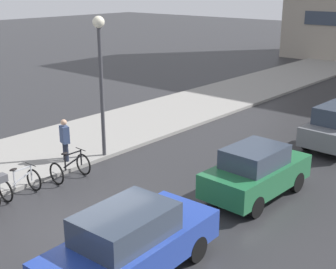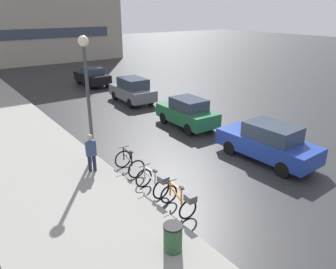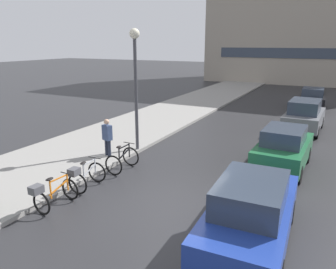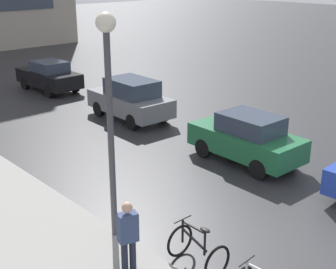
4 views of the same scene
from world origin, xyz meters
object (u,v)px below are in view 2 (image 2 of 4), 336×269
car_green (187,113)px  trash_bin (173,240)px  car_black (92,76)px  streetlamp (87,78)px  pedestrian (91,152)px  bicycle_second (155,182)px  car_blue (268,142)px  bicycle_nearest (181,200)px  car_grey (132,90)px  bicycle_third (129,163)px

car_green → trash_bin: (-6.78, -7.71, -0.36)m
car_black → streetlamp: streetlamp is taller
car_green → pedestrian: 6.95m
bicycle_second → car_green: size_ratio=0.36×
car_blue → car_black: bearing=89.9°
bicycle_nearest → car_black: 20.04m
bicycle_second → streetlamp: streetlamp is taller
car_blue → pedestrian: pedestrian is taller
bicycle_nearest → trash_bin: bearing=-134.6°
bicycle_second → pedestrian: (-1.14, 2.74, 0.46)m
car_black → trash_bin: size_ratio=4.24×
bicycle_second → trash_bin: 3.10m
car_grey → car_black: (-0.06, 6.68, -0.08)m
car_grey → streetlamp: (-6.15, -7.09, 2.70)m
bicycle_second → pedestrian: pedestrian is taller
car_blue → car_grey: 11.66m
car_grey → car_green: bearing=-91.4°
bicycle_second → car_grey: (5.62, 11.13, 0.37)m
bicycle_second → trash_bin: bicycle_second is taller
bicycle_third → car_green: 6.11m
bicycle_second → car_grey: car_grey is taller
car_blue → trash_bin: size_ratio=4.81×
car_blue → car_grey: bearing=89.5°
bicycle_nearest → car_black: car_black is taller
streetlamp → car_green: bearing=8.0°
bicycle_second → bicycle_nearest: bearing=-88.6°
bicycle_nearest → bicycle_third: size_ratio=1.21×
pedestrian → car_green: bearing=18.0°
trash_bin → pedestrian: bearing=88.3°
bicycle_third → car_black: bearing=71.0°
car_green → pedestrian: size_ratio=2.27×
car_green → car_grey: size_ratio=0.96×
trash_bin → bicycle_third: bearing=73.5°
pedestrian → trash_bin: 5.58m
bicycle_third → streetlamp: streetlamp is taller
bicycle_third → car_green: car_green is taller
bicycle_nearest → bicycle_second: bicycle_nearest is taller
pedestrian → streetlamp: (0.61, 1.30, 2.62)m
bicycle_nearest → pedestrian: (-1.17, 4.20, 0.46)m
bicycle_third → car_grey: car_grey is taller
car_blue → car_black: size_ratio=1.13×
bicycle_nearest → car_black: bearing=74.0°
car_grey → streetlamp: size_ratio=0.76×
bicycle_third → car_blue: 5.98m
bicycle_second → car_black: car_black is taller
bicycle_nearest → car_green: bearing=49.4°
car_grey → pedestrian: size_ratio=2.35×
car_blue → streetlamp: bearing=142.9°
bicycle_third → car_black: 16.75m
car_grey → trash_bin: bearing=-116.4°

